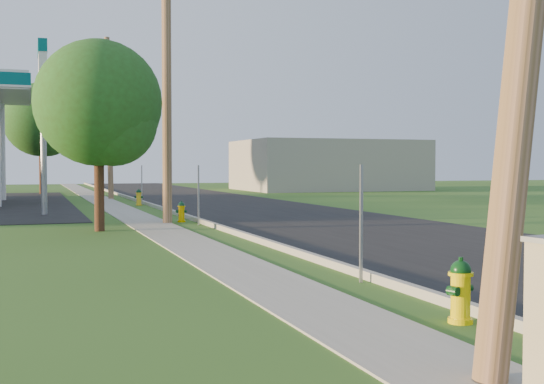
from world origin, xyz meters
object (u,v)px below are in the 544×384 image
object	(u,v)px
hydrant_near	(461,291)
hydrant_mid	(181,212)
utility_pole_far	(109,118)
price_pylon	(43,78)
utility_pole_mid	(167,78)
tree_verge	(102,108)
tree_lot	(42,123)
hydrant_far	(139,197)

from	to	relation	value
hydrant_near	hydrant_mid	size ratio (longest dim) A/B	1.12
utility_pole_far	hydrant_mid	size ratio (longest dim) A/B	12.70
price_pylon	utility_pole_far	bearing A→B (deg)	72.67
utility_pole_mid	hydrant_near	xyz separation A→B (m)	(0.67, -15.89, -4.55)
utility_pole_far	tree_verge	xyz separation A→B (m)	(-2.36, -20.09, -1.09)
hydrant_near	tree_lot	bearing A→B (deg)	95.76
tree_verge	hydrant_far	distance (m)	13.72
hydrant_near	hydrant_far	bearing A→B (deg)	90.05
tree_verge	hydrant_near	distance (m)	14.51
tree_lot	hydrant_near	bearing A→B (deg)	-84.24
tree_verge	hydrant_far	size ratio (longest dim) A/B	6.94
utility_pole_mid	hydrant_near	distance (m)	16.54
tree_verge	hydrant_mid	xyz separation A→B (m)	(2.92, 2.44, -3.34)
hydrant_near	price_pylon	bearing A→B (deg)	102.07
tree_verge	tree_lot	size ratio (longest dim) A/B	0.75
price_pylon	tree_verge	size ratio (longest dim) A/B	1.19
hydrant_near	hydrant_far	world-z (taller)	hydrant_near
utility_pole_far	price_pylon	distance (m)	13.11
utility_pole_mid	hydrant_far	xyz separation A→B (m)	(0.65, 10.89, -4.55)
price_pylon	hydrant_mid	size ratio (longest dim) A/B	9.15
hydrant_near	hydrant_far	xyz separation A→B (m)	(-0.02, 26.78, -0.00)
tree_verge	hydrant_mid	world-z (taller)	tree_verge
utility_pole_far	hydrant_far	world-z (taller)	utility_pole_far
tree_verge	hydrant_near	xyz separation A→B (m)	(3.03, -13.80, -3.30)
tree_lot	hydrant_far	size ratio (longest dim) A/B	9.23
tree_verge	hydrant_far	xyz separation A→B (m)	(3.01, 12.98, -3.30)
utility_pole_mid	hydrant_mid	size ratio (longest dim) A/B	13.10
utility_pole_mid	utility_pole_far	distance (m)	18.00
hydrant_near	utility_pole_far	bearing A→B (deg)	91.14
price_pylon	hydrant_far	xyz separation A→B (m)	(4.55, 5.39, -5.03)
utility_pole_mid	hydrant_mid	xyz separation A→B (m)	(0.56, 0.35, -4.59)
utility_pole_far	hydrant_near	world-z (taller)	utility_pole_far
tree_lot	tree_verge	bearing A→B (deg)	-87.52
utility_pole_far	hydrant_mid	distance (m)	18.20
hydrant_near	hydrant_far	distance (m)	26.78
utility_pole_far	price_pylon	xyz separation A→B (m)	(-3.90, -12.50, 0.63)
tree_verge	price_pylon	bearing A→B (deg)	101.50
price_pylon	tree_verge	world-z (taller)	price_pylon
price_pylon	hydrant_near	world-z (taller)	price_pylon
price_pylon	tree_lot	xyz separation A→B (m)	(0.31, 20.86, -0.50)
utility_pole_far	price_pylon	size ratio (longest dim) A/B	1.39
tree_lot	hydrant_near	world-z (taller)	tree_lot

